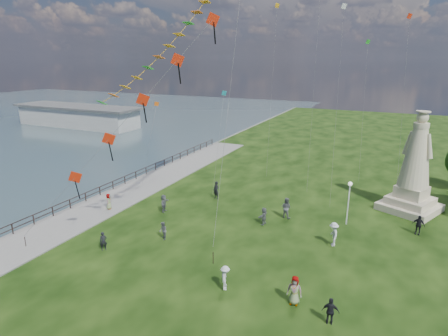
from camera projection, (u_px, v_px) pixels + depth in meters
The scene contains 18 objects.
waterfront at pixel (101, 201), 37.98m from camera, with size 200.00×200.00×1.51m.
pier_pavilion at pixel (78, 116), 81.06m from camera, with size 30.00×8.00×4.40m.
statue at pixel (414, 174), 34.59m from camera, with size 6.14×6.14×9.42m.
lamppost at pixel (349, 194), 31.79m from camera, with size 0.36×0.36×3.89m.
person_0 at pixel (103, 241), 28.02m from camera, with size 0.53×0.35×1.45m, color black.
person_1 at pixel (163, 231), 29.67m from camera, with size 0.71×0.44×1.46m, color #595960.
person_2 at pixel (225, 278), 23.22m from camera, with size 1.04×0.53×1.60m, color silver.
person_3 at pixel (331, 311), 20.17m from camera, with size 0.93×0.48×1.59m, color black.
person_4 at pixel (295, 290), 21.82m from camera, with size 0.87×0.54×1.79m, color #595960.
person_5 at pixel (164, 203), 35.02m from camera, with size 1.55×0.67×1.68m, color #595960.
person_6 at pixel (216, 190), 38.21m from camera, with size 0.67×0.44×1.84m, color black.
person_7 at pixel (286, 208), 33.65m from camera, with size 0.93×0.57×1.91m, color #595960.
person_8 at pixel (333, 234), 28.63m from camera, with size 1.23×0.63×1.90m, color silver.
person_9 at pixel (418, 225), 30.52m from camera, with size 0.96×0.49×1.65m, color black.
person_10 at pixel (109, 202), 35.46m from camera, with size 0.73×0.45×1.50m, color #595960.
person_11 at pixel (264, 216), 32.37m from camera, with size 1.42×0.61×1.54m, color #595960.
red_kite_train at pixel (140, 106), 27.49m from camera, with size 12.07×9.35×17.09m.
small_kites at pixel (319, 55), 39.52m from camera, with size 33.45×16.75×31.21m.
Camera 1 is at (11.11, -17.83, 13.94)m, focal length 30.00 mm.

